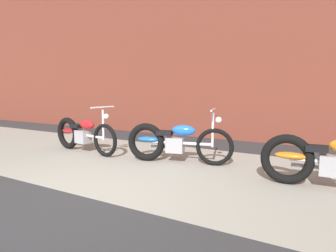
{
  "coord_description": "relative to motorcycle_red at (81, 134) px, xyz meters",
  "views": [
    {
      "loc": [
        2.69,
        -2.48,
        1.36
      ],
      "look_at": [
        0.39,
        1.63,
        0.75
      ],
      "focal_mm": 30.07,
      "sensor_mm": 36.0,
      "label": 1
    }
  ],
  "objects": [
    {
      "name": "motorcycle_red",
      "position": [
        0.0,
        0.0,
        0.0
      ],
      "size": [
        2.0,
        0.64,
        1.03
      ],
      "rotation": [
        0.0,
        0.0,
        -0.14
      ],
      "color": "black",
      "rests_on": "ground"
    },
    {
      "name": "sidewalk_slab",
      "position": [
        1.97,
        -0.17,
        -0.4
      ],
      "size": [
        36.0,
        3.5,
        0.01
      ],
      "primitive_type": "cube",
      "color": "gray",
      "rests_on": "ground"
    },
    {
      "name": "motorcycle_orange",
      "position": [
        4.72,
        -0.09,
        0.0
      ],
      "size": [
        2.01,
        0.58,
        1.03
      ],
      "rotation": [
        0.0,
        0.0,
        0.05
      ],
      "color": "black",
      "rests_on": "ground"
    },
    {
      "name": "ground_plane",
      "position": [
        1.97,
        -1.92,
        -0.4
      ],
      "size": [
        80.0,
        80.0,
        0.0
      ],
      "primitive_type": "plane",
      "color": "#2D2D30"
    },
    {
      "name": "brick_building_wall",
      "position": [
        1.97,
        3.28,
        2.22
      ],
      "size": [
        36.0,
        0.5,
        5.24
      ],
      "primitive_type": "cube",
      "color": "brown",
      "rests_on": "ground"
    },
    {
      "name": "motorcycle_blue",
      "position": [
        2.2,
        0.13,
        0.0
      ],
      "size": [
        1.97,
        0.74,
        1.03
      ],
      "rotation": [
        0.0,
        0.0,
        0.24
      ],
      "color": "black",
      "rests_on": "ground"
    }
  ]
}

